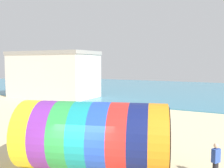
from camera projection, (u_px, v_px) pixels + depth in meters
sea at (201, 91)px, 44.62m from camera, size 120.00×40.00×0.10m
giant_inflatable_tube at (94, 136)px, 11.86m from camera, size 7.60×5.18×3.26m
kite_handler at (216, 162)px, 10.80m from camera, size 0.38×0.42×1.65m
bystander_near_water at (41, 115)px, 20.34m from camera, size 0.41×0.32×1.69m
bystander_mid_beach at (74, 114)px, 20.92m from camera, size 0.40×0.30×1.66m
bystander_far_left at (113, 129)px, 16.13m from camera, size 0.36×0.42×1.69m
promenade_building at (53, 75)px, 36.56m from camera, size 12.76×6.57×6.71m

